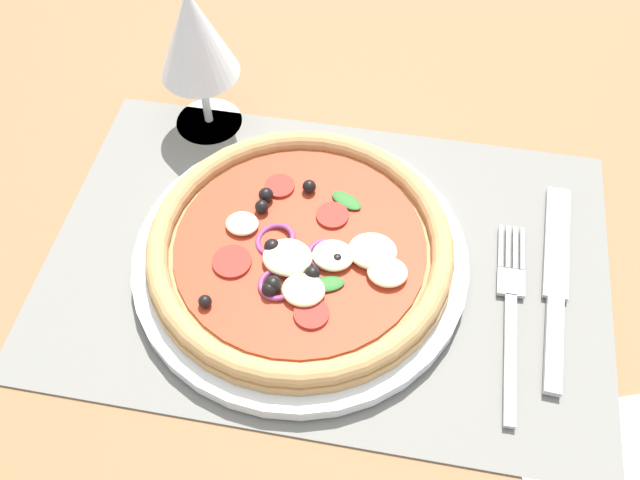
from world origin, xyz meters
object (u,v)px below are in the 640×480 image
plate (301,258)px  fork (511,307)px  pizza (301,247)px  knife (556,280)px  wine_glass (195,38)px

plate → fork: plate is taller
pizza → knife: pizza is taller
fork → plate: bearing=84.9°
pizza → wine_glass: bearing=128.9°
plate → wine_glass: bearing=128.9°
fork → wine_glass: 34.78cm
knife → wine_glass: bearing=70.8°
plate → fork: 17.31cm
pizza → plate: bearing=134.3°
plate → pizza: (0.06, -0.07, 1.75)cm
plate → wine_glass: size_ratio=1.84×
plate → fork: (17.26, -1.32, -0.43)cm
pizza → wine_glass: wine_glass is taller
plate → wine_glass: (-12.02, 14.89, 9.02)cm
plate → wine_glass: 21.15cm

